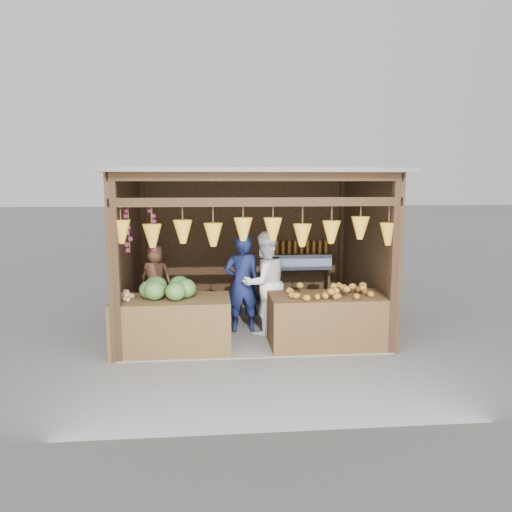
# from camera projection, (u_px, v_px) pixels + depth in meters

# --- Properties ---
(ground) EXTENTS (80.00, 80.00, 0.00)m
(ground) POSITION_uv_depth(u_px,v_px,m) (250.00, 328.00, 8.51)
(ground) COLOR #514F49
(ground) RESTS_ON ground
(stall_structure) EXTENTS (4.30, 3.30, 2.66)m
(stall_structure) POSITION_uv_depth(u_px,v_px,m) (248.00, 231.00, 8.21)
(stall_structure) COLOR slate
(stall_structure) RESTS_ON ground
(back_shelf) EXTENTS (1.25, 0.32, 1.32)m
(back_shelf) POSITION_uv_depth(u_px,v_px,m) (298.00, 264.00, 9.74)
(back_shelf) COLOR #382314
(back_shelf) RESTS_ON ground
(counter_left) EXTENTS (1.70, 0.85, 0.79)m
(counter_left) POSITION_uv_depth(u_px,v_px,m) (172.00, 325.00, 7.30)
(counter_left) COLOR #4E341A
(counter_left) RESTS_ON ground
(counter_right) EXTENTS (1.73, 0.85, 0.79)m
(counter_right) POSITION_uv_depth(u_px,v_px,m) (327.00, 321.00, 7.51)
(counter_right) COLOR #4F2F1A
(counter_right) RESTS_ON ground
(stool) EXTENTS (0.35, 0.35, 0.33)m
(stool) POSITION_uv_depth(u_px,v_px,m) (157.00, 319.00, 8.43)
(stool) COLOR black
(stool) RESTS_ON ground
(man_standing) EXTENTS (0.64, 0.46, 1.63)m
(man_standing) POSITION_uv_depth(u_px,v_px,m) (242.00, 284.00, 8.14)
(man_standing) COLOR #141D4E
(man_standing) RESTS_ON ground
(woman_standing) EXTENTS (1.01, 0.92, 1.68)m
(woman_standing) POSITION_uv_depth(u_px,v_px,m) (265.00, 283.00, 8.08)
(woman_standing) COLOR white
(woman_standing) RESTS_ON ground
(vendor_seated) EXTENTS (0.61, 0.49, 1.10)m
(vendor_seated) POSITION_uv_depth(u_px,v_px,m) (155.00, 277.00, 8.32)
(vendor_seated) COLOR brown
(vendor_seated) RESTS_ON stool
(melon_pile) EXTENTS (1.00, 0.50, 0.32)m
(melon_pile) POSITION_uv_depth(u_px,v_px,m) (166.00, 288.00, 7.22)
(melon_pile) COLOR #1C4B14
(melon_pile) RESTS_ON counter_left
(tanfruit_pile) EXTENTS (0.34, 0.40, 0.13)m
(tanfruit_pile) POSITION_uv_depth(u_px,v_px,m) (123.00, 295.00, 7.15)
(tanfruit_pile) COLOR tan
(tanfruit_pile) RESTS_ON counter_left
(mango_pile) EXTENTS (1.40, 0.64, 0.22)m
(mango_pile) POSITION_uv_depth(u_px,v_px,m) (331.00, 289.00, 7.37)
(mango_pile) COLOR #AB4316
(mango_pile) RESTS_ON counter_right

